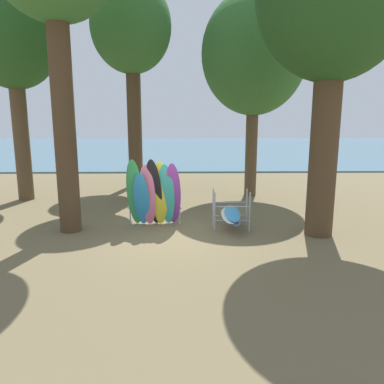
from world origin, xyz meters
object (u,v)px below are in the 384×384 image
Objects in this scene: leaning_board_pile at (154,195)px; tree_mid_behind at (131,30)px; board_storage_rack at (231,214)px; tree_far_left_back at (254,55)px; tree_far_right_back at (13,40)px; tree_deep_back at (135,38)px.

tree_mid_behind is at bearing 105.00° from leaning_board_pile.
tree_mid_behind is 4.23× the size of board_storage_rack.
tree_far_left_back reaches higher than board_storage_rack.
tree_mid_behind is at bearing 128.22° from board_storage_rack.
tree_deep_back reaches higher than tree_far_right_back.
leaning_board_pile is (1.45, -8.01, -6.34)m from tree_deep_back.
tree_far_right_back is at bearing 144.59° from leaning_board_pile.
leaning_board_pile is at bearing 173.32° from board_storage_rack.
tree_deep_back is (-5.44, 3.12, 1.27)m from tree_far_left_back.
tree_far_right_back is 11.27m from board_storage_rack.
board_storage_rack is at bearing -106.35° from tree_far_left_back.
tree_deep_back is 4.12× the size of leaning_board_pile.
tree_far_right_back is 9.09m from leaning_board_pile.
tree_mid_behind is 7.39m from leaning_board_pile.
tree_far_right_back is at bearing -178.63° from tree_mid_behind.
leaning_board_pile is (5.89, -4.19, -5.51)m from tree_far_right_back.
tree_deep_back is at bearing 150.14° from tree_far_left_back.
tree_far_left_back is 9.91m from tree_far_right_back.
tree_far_right_back is 0.95× the size of tree_deep_back.
tree_mid_behind reaches higher than board_storage_rack.
leaning_board_pile is (1.15, -4.30, -5.90)m from tree_mid_behind.
tree_deep_back reaches higher than leaning_board_pile.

